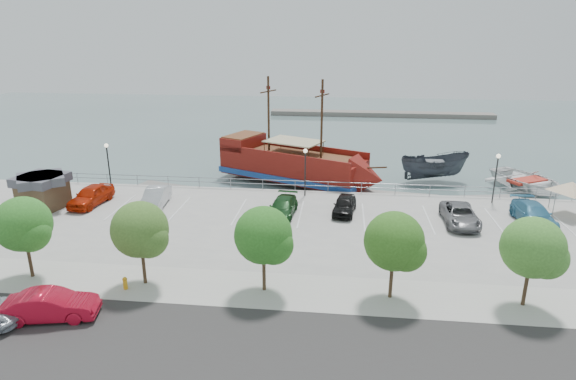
# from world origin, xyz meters

# --- Properties ---
(ground) EXTENTS (160.00, 160.00, 0.00)m
(ground) POSITION_xyz_m (0.00, 0.00, -1.00)
(ground) COLOR #4E6463
(street) EXTENTS (100.00, 8.00, 0.04)m
(street) POSITION_xyz_m (0.00, -16.00, 0.01)
(street) COLOR #322E2E
(street) RESTS_ON land_slab
(sidewalk) EXTENTS (100.00, 4.00, 0.05)m
(sidewalk) POSITION_xyz_m (0.00, -10.00, 0.01)
(sidewalk) COLOR #AEABA5
(sidewalk) RESTS_ON land_slab
(seawall_railing) EXTENTS (50.00, 0.06, 1.00)m
(seawall_railing) POSITION_xyz_m (0.00, 7.80, 0.53)
(seawall_railing) COLOR gray
(seawall_railing) RESTS_ON land_slab
(far_shore) EXTENTS (40.00, 3.00, 0.80)m
(far_shore) POSITION_xyz_m (10.00, 55.00, -0.60)
(far_shore) COLOR slate
(far_shore) RESTS_ON ground
(pirate_ship) EXTENTS (17.69, 11.45, 11.10)m
(pirate_ship) POSITION_xyz_m (-0.70, 12.84, 0.86)
(pirate_ship) COLOR maroon
(pirate_ship) RESTS_ON ground
(patrol_boat) EXTENTS (7.66, 4.30, 2.80)m
(patrol_boat) POSITION_xyz_m (12.67, 15.29, 0.40)
(patrol_boat) COLOR #3A3F48
(patrol_boat) RESTS_ON ground
(speedboat) EXTENTS (8.90, 9.81, 1.66)m
(speedboat) POSITION_xyz_m (21.26, 13.21, -0.17)
(speedboat) COLOR white
(speedboat) RESTS_ON ground
(dock_west) EXTENTS (7.59, 4.20, 0.42)m
(dock_west) POSITION_xyz_m (-13.23, 9.20, -0.79)
(dock_west) COLOR slate
(dock_west) RESTS_ON ground
(dock_mid) EXTENTS (8.02, 3.28, 0.45)m
(dock_mid) POSITION_xyz_m (8.21, 9.20, -0.78)
(dock_mid) COLOR gray
(dock_mid) RESTS_ON ground
(dock_east) EXTENTS (7.52, 3.38, 0.41)m
(dock_east) POSITION_xyz_m (16.01, 9.20, -0.79)
(dock_east) COLOR gray
(dock_east) RESTS_ON ground
(shed) EXTENTS (3.94, 3.94, 2.80)m
(shed) POSITION_xyz_m (-21.14, 1.09, 1.49)
(shed) COLOR #503C28
(shed) RESTS_ON land_slab
(canopy_tent) EXTENTS (4.55, 4.55, 3.11)m
(canopy_tent) POSITION_xyz_m (21.15, 4.40, 2.70)
(canopy_tent) COLOR slate
(canopy_tent) RESTS_ON land_slab
(street_sedan) EXTENTS (4.84, 2.52, 1.52)m
(street_sedan) POSITION_xyz_m (-11.30, -13.98, 0.76)
(street_sedan) COLOR #B60D25
(street_sedan) RESTS_ON street
(fire_hydrant) EXTENTS (0.27, 0.27, 0.78)m
(fire_hydrant) POSITION_xyz_m (-8.83, -10.80, 0.43)
(fire_hydrant) COLOR orange
(fire_hydrant) RESTS_ON sidewalk
(lamp_post_left) EXTENTS (0.36, 0.36, 4.28)m
(lamp_post_left) POSITION_xyz_m (-18.00, 6.50, 2.94)
(lamp_post_left) COLOR black
(lamp_post_left) RESTS_ON land_slab
(lamp_post_mid) EXTENTS (0.36, 0.36, 4.28)m
(lamp_post_mid) POSITION_xyz_m (0.00, 6.50, 2.94)
(lamp_post_mid) COLOR black
(lamp_post_mid) RESTS_ON land_slab
(lamp_post_right) EXTENTS (0.36, 0.36, 4.28)m
(lamp_post_right) POSITION_xyz_m (16.00, 6.50, 2.94)
(lamp_post_right) COLOR black
(lamp_post_right) RESTS_ON land_slab
(tree_b) EXTENTS (3.30, 3.20, 5.00)m
(tree_b) POSITION_xyz_m (-14.85, -10.07, 3.30)
(tree_b) COLOR #473321
(tree_b) RESTS_ON sidewalk
(tree_c) EXTENTS (3.30, 3.20, 5.00)m
(tree_c) POSITION_xyz_m (-7.85, -10.07, 3.30)
(tree_c) COLOR #473321
(tree_c) RESTS_ON sidewalk
(tree_d) EXTENTS (3.30, 3.20, 5.00)m
(tree_d) POSITION_xyz_m (-0.85, -10.07, 3.30)
(tree_d) COLOR #473321
(tree_d) RESTS_ON sidewalk
(tree_e) EXTENTS (3.30, 3.20, 5.00)m
(tree_e) POSITION_xyz_m (6.15, -10.07, 3.30)
(tree_e) COLOR #473321
(tree_e) RESTS_ON sidewalk
(tree_f) EXTENTS (3.30, 3.20, 5.00)m
(tree_f) POSITION_xyz_m (13.15, -10.07, 3.30)
(tree_f) COLOR #473321
(tree_f) RESTS_ON sidewalk
(parked_car_a) EXTENTS (2.46, 4.99, 1.64)m
(parked_car_a) POSITION_xyz_m (-17.67, 2.25, 0.82)
(parked_car_a) COLOR red
(parked_car_a) RESTS_ON land_slab
(parked_car_b) EXTENTS (2.08, 4.77, 1.52)m
(parked_car_b) POSITION_xyz_m (-12.17, 2.61, 0.76)
(parked_car_b) COLOR #BABDC2
(parked_car_b) RESTS_ON land_slab
(parked_car_d) EXTENTS (2.28, 4.87, 1.37)m
(parked_car_d) POSITION_xyz_m (-1.38, 1.56, 0.69)
(parked_car_d) COLOR #17421B
(parked_car_d) RESTS_ON land_slab
(parked_car_e) EXTENTS (2.15, 4.26, 1.39)m
(parked_car_e) POSITION_xyz_m (3.48, 2.64, 0.70)
(parked_car_e) COLOR black
(parked_car_e) RESTS_ON land_slab
(parked_car_g) EXTENTS (2.40, 5.14, 1.42)m
(parked_car_g) POSITION_xyz_m (12.18, 1.40, 0.71)
(parked_car_g) COLOR slate
(parked_car_g) RESTS_ON land_slab
(parked_car_h) EXTENTS (2.40, 5.35, 1.52)m
(parked_car_h) POSITION_xyz_m (17.69, 2.00, 0.76)
(parked_car_h) COLOR teal
(parked_car_h) RESTS_ON land_slab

